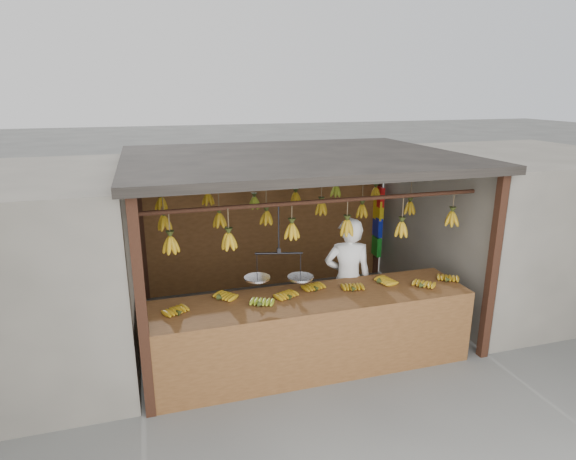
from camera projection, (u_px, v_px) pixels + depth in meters
name	position (u px, v px, depth m)	size (l,w,h in m)	color
ground	(294.00, 323.00, 6.86)	(80.00, 80.00, 0.00)	#5B5B57
stall	(287.00, 183.00, 6.61)	(4.30, 3.30, 2.40)	black
neighbor_right	(514.00, 226.00, 7.52)	(3.00, 3.00, 2.30)	slate
counter	(315.00, 316.00, 5.49)	(3.81, 0.86, 0.96)	brown
hanging_bananas	(295.00, 213.00, 6.40)	(3.60, 2.20, 0.39)	#B68613
balance_scale	(279.00, 274.00, 5.47)	(0.77, 0.41, 0.88)	black
vendor	(348.00, 280.00, 6.22)	(0.61, 0.40, 1.67)	white
bag_bundles	(378.00, 220.00, 8.34)	(0.08, 0.26, 1.23)	red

